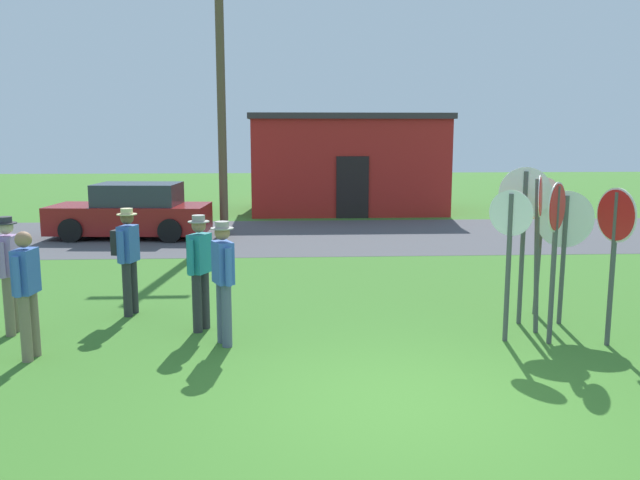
{
  "coord_description": "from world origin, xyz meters",
  "views": [
    {
      "loc": [
        -1.24,
        -6.77,
        2.96
      ],
      "look_at": [
        -0.7,
        3.22,
        1.3
      ],
      "focal_mm": 37.21,
      "sensor_mm": 36.0,
      "label": 1
    }
  ],
  "objects_px": {
    "stop_sign_rear_left": "(614,239)",
    "person_on_left": "(127,253)",
    "person_in_teal": "(9,268)",
    "stop_sign_far_back": "(510,241)",
    "stop_sign_low_front": "(524,217)",
    "stop_sign_tallest": "(538,230)",
    "stop_sign_rear_right": "(541,223)",
    "utility_pole": "(221,89)",
    "stop_sign_leaning_right": "(565,234)",
    "person_holding_notes": "(200,266)",
    "stop_sign_center_cluster": "(555,236)",
    "person_in_dark_shirt": "(223,276)",
    "parked_car_on_street": "(132,213)",
    "person_in_blue": "(27,288)"
  },
  "relations": [
    {
      "from": "stop_sign_low_front",
      "to": "person_on_left",
      "type": "height_order",
      "value": "stop_sign_low_front"
    },
    {
      "from": "person_holding_notes",
      "to": "person_in_dark_shirt",
      "type": "distance_m",
      "value": 0.8
    },
    {
      "from": "stop_sign_center_cluster",
      "to": "stop_sign_rear_right",
      "type": "height_order",
      "value": "stop_sign_center_cluster"
    },
    {
      "from": "stop_sign_leaning_right",
      "to": "person_holding_notes",
      "type": "height_order",
      "value": "stop_sign_leaning_right"
    },
    {
      "from": "person_in_dark_shirt",
      "to": "person_in_teal",
      "type": "bearing_deg",
      "value": 168.01
    },
    {
      "from": "person_on_left",
      "to": "utility_pole",
      "type": "bearing_deg",
      "value": 84.62
    },
    {
      "from": "person_holding_notes",
      "to": "person_in_blue",
      "type": "bearing_deg",
      "value": -151.16
    },
    {
      "from": "person_in_dark_shirt",
      "to": "utility_pole",
      "type": "bearing_deg",
      "value": 95.04
    },
    {
      "from": "person_in_teal",
      "to": "stop_sign_far_back",
      "type": "bearing_deg",
      "value": -5.76
    },
    {
      "from": "parked_car_on_street",
      "to": "person_in_teal",
      "type": "height_order",
      "value": "person_in_teal"
    },
    {
      "from": "stop_sign_far_back",
      "to": "stop_sign_rear_right",
      "type": "bearing_deg",
      "value": 54.23
    },
    {
      "from": "stop_sign_rear_left",
      "to": "stop_sign_tallest",
      "type": "bearing_deg",
      "value": 141.33
    },
    {
      "from": "stop_sign_center_cluster",
      "to": "stop_sign_rear_right",
      "type": "distance_m",
      "value": 1.52
    },
    {
      "from": "person_holding_notes",
      "to": "person_in_teal",
      "type": "bearing_deg",
      "value": -179.49
    },
    {
      "from": "stop_sign_rear_left",
      "to": "person_holding_notes",
      "type": "relative_size",
      "value": 1.27
    },
    {
      "from": "stop_sign_far_back",
      "to": "stop_sign_rear_left",
      "type": "height_order",
      "value": "stop_sign_rear_left"
    },
    {
      "from": "stop_sign_leaning_right",
      "to": "utility_pole",
      "type": "bearing_deg",
      "value": 122.75
    },
    {
      "from": "stop_sign_leaning_right",
      "to": "person_holding_notes",
      "type": "bearing_deg",
      "value": -179.66
    },
    {
      "from": "utility_pole",
      "to": "person_holding_notes",
      "type": "distance_m",
      "value": 9.84
    },
    {
      "from": "stop_sign_rear_left",
      "to": "person_on_left",
      "type": "bearing_deg",
      "value": 164.5
    },
    {
      "from": "stop_sign_center_cluster",
      "to": "stop_sign_rear_left",
      "type": "relative_size",
      "value": 1.03
    },
    {
      "from": "stop_sign_low_front",
      "to": "stop_sign_rear_left",
      "type": "relative_size",
      "value": 1.1
    },
    {
      "from": "person_holding_notes",
      "to": "person_in_dark_shirt",
      "type": "bearing_deg",
      "value": -59.76
    },
    {
      "from": "stop_sign_rear_right",
      "to": "person_in_blue",
      "type": "distance_m",
      "value": 7.62
    },
    {
      "from": "stop_sign_rear_left",
      "to": "person_in_dark_shirt",
      "type": "relative_size",
      "value": 1.27
    },
    {
      "from": "stop_sign_center_cluster",
      "to": "person_in_blue",
      "type": "bearing_deg",
      "value": -178.01
    },
    {
      "from": "stop_sign_center_cluster",
      "to": "stop_sign_far_back",
      "type": "height_order",
      "value": "stop_sign_center_cluster"
    },
    {
      "from": "stop_sign_rear_left",
      "to": "person_on_left",
      "type": "xyz_separation_m",
      "value": [
        -7.0,
        1.94,
        -0.49
      ]
    },
    {
      "from": "stop_sign_center_cluster",
      "to": "person_on_left",
      "type": "xyz_separation_m",
      "value": [
        -6.23,
        1.83,
        -0.52
      ]
    },
    {
      "from": "stop_sign_low_front",
      "to": "stop_sign_far_back",
      "type": "xyz_separation_m",
      "value": [
        -0.5,
        -0.84,
        -0.22
      ]
    },
    {
      "from": "utility_pole",
      "to": "person_in_dark_shirt",
      "type": "bearing_deg",
      "value": -84.96
    },
    {
      "from": "stop_sign_rear_left",
      "to": "person_holding_notes",
      "type": "xyz_separation_m",
      "value": [
        -5.73,
        1.01,
        -0.52
      ]
    },
    {
      "from": "utility_pole",
      "to": "parked_car_on_street",
      "type": "distance_m",
      "value": 4.26
    },
    {
      "from": "stop_sign_rear_right",
      "to": "person_in_dark_shirt",
      "type": "height_order",
      "value": "stop_sign_rear_right"
    },
    {
      "from": "stop_sign_low_front",
      "to": "person_holding_notes",
      "type": "height_order",
      "value": "stop_sign_low_front"
    },
    {
      "from": "stop_sign_center_cluster",
      "to": "person_holding_notes",
      "type": "xyz_separation_m",
      "value": [
        -4.96,
        0.9,
        -0.55
      ]
    },
    {
      "from": "stop_sign_leaning_right",
      "to": "stop_sign_tallest",
      "type": "height_order",
      "value": "stop_sign_tallest"
    },
    {
      "from": "person_in_dark_shirt",
      "to": "person_holding_notes",
      "type": "bearing_deg",
      "value": 120.24
    },
    {
      "from": "person_holding_notes",
      "to": "person_on_left",
      "type": "bearing_deg",
      "value": 143.8
    },
    {
      "from": "utility_pole",
      "to": "stop_sign_center_cluster",
      "type": "xyz_separation_m",
      "value": [
        5.44,
        -10.22,
        -2.57
      ]
    },
    {
      "from": "stop_sign_tallest",
      "to": "person_in_blue",
      "type": "relative_size",
      "value": 1.38
    },
    {
      "from": "utility_pole",
      "to": "stop_sign_low_front",
      "type": "height_order",
      "value": "utility_pole"
    },
    {
      "from": "person_holding_notes",
      "to": "utility_pole",
      "type": "bearing_deg",
      "value": 92.94
    },
    {
      "from": "stop_sign_center_cluster",
      "to": "person_in_teal",
      "type": "relative_size",
      "value": 1.31
    },
    {
      "from": "parked_car_on_street",
      "to": "person_in_teal",
      "type": "bearing_deg",
      "value": -88.44
    },
    {
      "from": "utility_pole",
      "to": "person_in_dark_shirt",
      "type": "xyz_separation_m",
      "value": [
        0.88,
        -10.01,
        -3.12
      ]
    },
    {
      "from": "stop_sign_rear_right",
      "to": "utility_pole",
      "type": "bearing_deg",
      "value": 123.58
    },
    {
      "from": "person_on_left",
      "to": "person_holding_notes",
      "type": "xyz_separation_m",
      "value": [
        1.27,
        -0.93,
        -0.03
      ]
    },
    {
      "from": "stop_sign_rear_right",
      "to": "person_in_teal",
      "type": "height_order",
      "value": "stop_sign_rear_right"
    },
    {
      "from": "stop_sign_center_cluster",
      "to": "stop_sign_far_back",
      "type": "xyz_separation_m",
      "value": [
        -0.58,
        0.16,
        -0.1
      ]
    }
  ]
}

